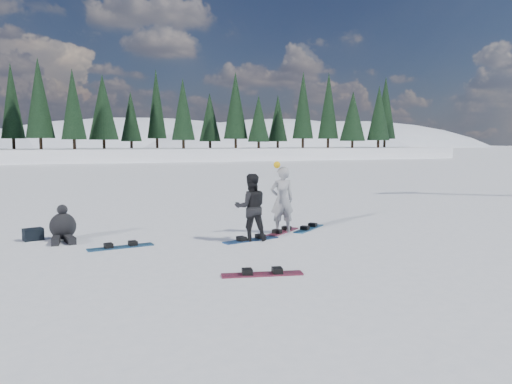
# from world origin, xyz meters

# --- Properties ---
(ground) EXTENTS (420.00, 420.00, 0.00)m
(ground) POSITION_xyz_m (0.00, 0.00, 0.00)
(ground) COLOR white
(ground) RESTS_ON ground
(alpine_backdrop) EXTENTS (412.50, 227.00, 53.20)m
(alpine_backdrop) POSITION_xyz_m (-11.72, 189.16, -13.97)
(alpine_backdrop) COLOR white
(alpine_backdrop) RESTS_ON ground
(snowboarder_woman) EXTENTS (0.67, 0.46, 1.93)m
(snowboarder_woman) POSITION_xyz_m (-1.74, 1.77, 0.90)
(snowboarder_woman) COLOR #9C9DA1
(snowboarder_woman) RESTS_ON ground
(snowboarder_man) EXTENTS (0.90, 0.75, 1.66)m
(snowboarder_man) POSITION_xyz_m (-2.88, 1.04, 0.83)
(snowboarder_man) COLOR black
(snowboarder_man) RESTS_ON ground
(seated_rider) EXTENTS (0.68, 1.08, 0.89)m
(seated_rider) POSITION_xyz_m (-7.25, 2.67, 0.34)
(seated_rider) COLOR black
(seated_rider) RESTS_ON ground
(gear_bag) EXTENTS (0.52, 0.43, 0.30)m
(gear_bag) POSITION_xyz_m (-7.95, 2.92, 0.15)
(gear_bag) COLOR black
(gear_bag) RESTS_ON ground
(snowboard_woman) EXTENTS (1.33, 1.18, 0.03)m
(snowboard_woman) POSITION_xyz_m (-1.74, 1.77, 0.01)
(snowboard_woman) COLOR #9B213F
(snowboard_woman) RESTS_ON ground
(snowboard_man) EXTENTS (1.52, 0.65, 0.03)m
(snowboard_man) POSITION_xyz_m (-2.88, 1.04, 0.01)
(snowboard_man) COLOR navy
(snowboard_man) RESTS_ON ground
(snowboard_loose_b) EXTENTS (1.53, 0.57, 0.03)m
(snowboard_loose_b) POSITION_xyz_m (-3.76, -2.06, 0.01)
(snowboard_loose_b) COLOR maroon
(snowboard_loose_b) RESTS_ON ground
(snowboard_loose_a) EXTENTS (1.32, 1.19, 0.03)m
(snowboard_loose_a) POSITION_xyz_m (-0.82, 2.00, 0.01)
(snowboard_loose_a) COLOR #1C639C
(snowboard_loose_a) RESTS_ON ground
(snowboard_loose_c) EXTENTS (1.53, 0.51, 0.03)m
(snowboard_loose_c) POSITION_xyz_m (-5.99, 1.28, 0.01)
(snowboard_loose_c) COLOR #17507F
(snowboard_loose_c) RESTS_ON ground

